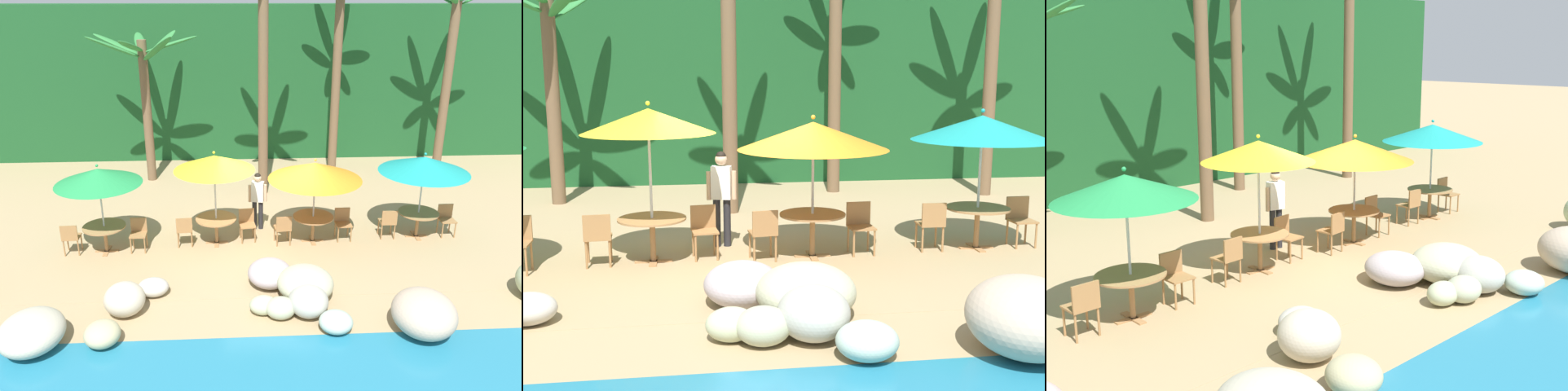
{
  "view_description": "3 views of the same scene",
  "coord_description": "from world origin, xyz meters",
  "views": [
    {
      "loc": [
        -0.9,
        -12.4,
        6.32
      ],
      "look_at": [
        -0.19,
        0.41,
        1.28
      ],
      "focal_mm": 35.26,
      "sensor_mm": 36.0,
      "label": 1
    },
    {
      "loc": [
        -0.71,
        -10.33,
        3.03
      ],
      "look_at": [
        0.78,
        0.45,
        1.0
      ],
      "focal_mm": 45.29,
      "sensor_mm": 36.0,
      "label": 2
    },
    {
      "loc": [
        -9.0,
        -8.89,
        4.15
      ],
      "look_at": [
        0.14,
        0.5,
        1.17
      ],
      "focal_mm": 45.12,
      "sensor_mm": 36.0,
      "label": 3
    }
  ],
  "objects": [
    {
      "name": "umbrella_teal",
      "position": [
        4.16,
        0.29,
        2.12
      ],
      "size": [
        2.4,
        2.4,
        2.44
      ],
      "color": "silver",
      "rests_on": "ground"
    },
    {
      "name": "terrace_deck",
      "position": [
        0.0,
        0.0,
        0.0
      ],
      "size": [
        18.0,
        5.2,
        0.01
      ],
      "color": "tan",
      "rests_on": "ground"
    },
    {
      "name": "chair_orange_inland",
      "position": [
        0.38,
        -0.02,
        0.51
      ],
      "size": [
        0.47,
        0.47,
        0.87
      ],
      "color": "#9E7042",
      "rests_on": "ground"
    },
    {
      "name": "umbrella_green",
      "position": [
        -4.29,
        -0.15,
        2.1
      ],
      "size": [
        2.17,
        2.17,
        2.42
      ],
      "color": "silver",
      "rests_on": "ground"
    },
    {
      "name": "waiter_in_white",
      "position": [
        -0.24,
        1.05,
        0.99
      ],
      "size": [
        0.52,
        0.27,
        1.7
      ],
      "color": "#232328",
      "rests_on": "ground"
    },
    {
      "name": "dining_table_teal",
      "position": [
        4.16,
        0.29,
        0.61
      ],
      "size": [
        1.1,
        1.1,
        0.74
      ],
      "color": "#A37547",
      "rests_on": "ground"
    },
    {
      "name": "foliage_backdrop",
      "position": [
        0.0,
        9.0,
        3.0
      ],
      "size": [
        28.0,
        2.4,
        6.0
      ],
      "color": "#194C23",
      "rests_on": "ground"
    },
    {
      "name": "chair_orange_seaward",
      "position": [
        2.06,
        0.29,
        0.51
      ],
      "size": [
        0.44,
        0.44,
        0.87
      ],
      "color": "#9E7042",
      "rests_on": "ground"
    },
    {
      "name": "chair_green_seaward",
      "position": [
        -3.44,
        -0.06,
        0.51
      ],
      "size": [
        0.42,
        0.43,
        0.87
      ],
      "color": "#9E7042",
      "rests_on": "ground"
    },
    {
      "name": "chair_green_inland",
      "position": [
        -5.14,
        -0.27,
        0.51
      ],
      "size": [
        0.44,
        0.44,
        0.87
      ],
      "color": "#9E7042",
      "rests_on": "ground"
    },
    {
      "name": "dining_table_orange",
      "position": [
        1.22,
        0.17,
        0.61
      ],
      "size": [
        1.1,
        1.1,
        0.74
      ],
      "color": "#A37547",
      "rests_on": "ground"
    },
    {
      "name": "chair_yellow_seaward",
      "position": [
        -0.57,
        0.38,
        0.51
      ],
      "size": [
        0.47,
        0.47,
        0.87
      ],
      "color": "#9E7042",
      "rests_on": "ground"
    },
    {
      "name": "palm_tree_third",
      "position": [
        2.87,
        6.19,
        4.47
      ],
      "size": [
        2.73,
        2.67,
        6.9
      ],
      "color": "brown",
      "rests_on": "ground"
    },
    {
      "name": "umbrella_yellow",
      "position": [
        -1.4,
        0.19,
        2.29
      ],
      "size": [
        2.11,
        2.11,
        2.61
      ],
      "color": "silver",
      "rests_on": "ground"
    },
    {
      "name": "chair_teal_seaward",
      "position": [
        5.01,
        0.4,
        0.51
      ],
      "size": [
        0.43,
        0.44,
        0.87
      ],
      "color": "#9E7042",
      "rests_on": "ground"
    },
    {
      "name": "dining_table_green",
      "position": [
        -4.29,
        -0.15,
        0.61
      ],
      "size": [
        1.1,
        1.1,
        0.74
      ],
      "color": "#A37547",
      "rests_on": "ground"
    },
    {
      "name": "chair_yellow_inland",
      "position": [
        -2.25,
        0.04,
        0.51
      ],
      "size": [
        0.45,
        0.46,
        0.87
      ],
      "color": "#9E7042",
      "rests_on": "ground"
    },
    {
      "name": "dining_table_yellow",
      "position": [
        -1.4,
        0.19,
        0.61
      ],
      "size": [
        1.1,
        1.1,
        0.74
      ],
      "color": "#A37547",
      "rests_on": "ground"
    },
    {
      "name": "rock_seawall",
      "position": [
        0.06,
        -3.25,
        0.36
      ],
      "size": [
        16.46,
        3.31,
        0.87
      ],
      "color": "#B2BC94",
      "rests_on": "ground"
    },
    {
      "name": "palm_tree_nearest",
      "position": [
        -3.9,
        5.51,
        3.69
      ],
      "size": [
        3.72,
        3.79,
        5.19
      ],
      "color": "brown",
      "rests_on": "ground"
    },
    {
      "name": "palm_tree_second",
      "position": [
        0.08,
        3.93,
        4.66
      ],
      "size": [
        3.11,
        2.65,
        7.1
      ],
      "color": "brown",
      "rests_on": "ground"
    },
    {
      "name": "palm_tree_fourth",
      "position": [
        6.57,
        5.26,
        4.51
      ],
      "size": [
        3.17,
        2.99,
        6.84
      ],
      "color": "brown",
      "rests_on": "ground"
    },
    {
      "name": "umbrella_orange",
      "position": [
        1.22,
        0.17,
        2.03
      ],
      "size": [
        2.48,
        2.48,
        2.37
      ],
      "color": "silver",
      "rests_on": "ground"
    },
    {
      "name": "chair_teal_inland",
      "position": [
        3.31,
        0.22,
        0.51
      ],
      "size": [
        0.43,
        0.44,
        0.87
      ],
      "color": "#9E7042",
      "rests_on": "ground"
    },
    {
      "name": "ground_plane",
      "position": [
        0.0,
        0.0,
        0.0
      ],
      "size": [
        120.0,
        120.0,
        0.0
      ],
      "primitive_type": "plane",
      "color": "tan"
    }
  ]
}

